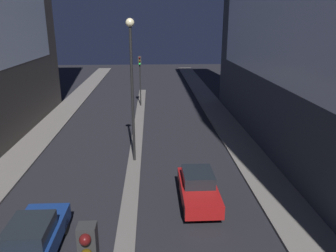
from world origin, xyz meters
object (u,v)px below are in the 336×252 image
object	(u,v)px
traffic_light_mid	(140,70)
car_right_lane	(198,188)
car_left_lane	(33,238)
street_lamp	(132,72)

from	to	relation	value
traffic_light_mid	car_right_lane	bearing A→B (deg)	-80.04
car_left_lane	street_lamp	bearing A→B (deg)	68.76
car_left_lane	car_right_lane	distance (m)	7.54
car_right_lane	traffic_light_mid	bearing A→B (deg)	99.96
traffic_light_mid	street_lamp	bearing A→B (deg)	-90.00
car_left_lane	car_right_lane	world-z (taller)	car_left_lane
car_left_lane	car_right_lane	size ratio (longest dim) A/B	1.01
traffic_light_mid	car_left_lane	bearing A→B (deg)	-98.41
car_right_lane	street_lamp	bearing A→B (deg)	123.64
car_left_lane	car_right_lane	bearing A→B (deg)	28.14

